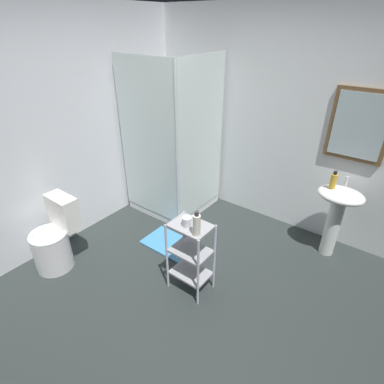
{
  "coord_description": "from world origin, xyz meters",
  "views": [
    {
      "loc": [
        1.17,
        -1.55,
        2.3
      ],
      "look_at": [
        -0.42,
        0.56,
        0.81
      ],
      "focal_mm": 28.6,
      "sensor_mm": 36.0,
      "label": 1
    }
  ],
  "objects_px": {
    "rinse_cup": "(187,222)",
    "lotion_bottle_white": "(197,225)",
    "bath_mat": "(169,243)",
    "hand_soap_bottle": "(333,181)",
    "storage_cart": "(191,252)",
    "toilet": "(55,240)",
    "pedestal_sink": "(337,209)",
    "shower_stall": "(175,179)"
  },
  "relations": [
    {
      "from": "storage_cart",
      "to": "bath_mat",
      "type": "distance_m",
      "value": 0.83
    },
    {
      "from": "hand_soap_bottle",
      "to": "bath_mat",
      "type": "relative_size",
      "value": 0.31
    },
    {
      "from": "storage_cart",
      "to": "lotion_bottle_white",
      "type": "bearing_deg",
      "value": -32.65
    },
    {
      "from": "toilet",
      "to": "lotion_bottle_white",
      "type": "relative_size",
      "value": 3.3
    },
    {
      "from": "shower_stall",
      "to": "pedestal_sink",
      "type": "xyz_separation_m",
      "value": [
        1.96,
        0.31,
        0.12
      ]
    },
    {
      "from": "pedestal_sink",
      "to": "hand_soap_bottle",
      "type": "height_order",
      "value": "hand_soap_bottle"
    },
    {
      "from": "hand_soap_bottle",
      "to": "lotion_bottle_white",
      "type": "distance_m",
      "value": 1.56
    },
    {
      "from": "bath_mat",
      "to": "toilet",
      "type": "bearing_deg",
      "value": -127.11
    },
    {
      "from": "pedestal_sink",
      "to": "rinse_cup",
      "type": "relative_size",
      "value": 9.29
    },
    {
      "from": "lotion_bottle_white",
      "to": "bath_mat",
      "type": "bearing_deg",
      "value": 148.12
    },
    {
      "from": "rinse_cup",
      "to": "bath_mat",
      "type": "height_order",
      "value": "rinse_cup"
    },
    {
      "from": "rinse_cup",
      "to": "shower_stall",
      "type": "bearing_deg",
      "value": 134.41
    },
    {
      "from": "storage_cart",
      "to": "pedestal_sink",
      "type": "bearing_deg",
      "value": 55.7
    },
    {
      "from": "shower_stall",
      "to": "rinse_cup",
      "type": "height_order",
      "value": "shower_stall"
    },
    {
      "from": "rinse_cup",
      "to": "bath_mat",
      "type": "bearing_deg",
      "value": 145.57
    },
    {
      "from": "shower_stall",
      "to": "toilet",
      "type": "height_order",
      "value": "shower_stall"
    },
    {
      "from": "pedestal_sink",
      "to": "storage_cart",
      "type": "height_order",
      "value": "pedestal_sink"
    },
    {
      "from": "pedestal_sink",
      "to": "lotion_bottle_white",
      "type": "bearing_deg",
      "value": -119.12
    },
    {
      "from": "toilet",
      "to": "lotion_bottle_white",
      "type": "xyz_separation_m",
      "value": [
        1.45,
        0.51,
        0.53
      ]
    },
    {
      "from": "hand_soap_bottle",
      "to": "rinse_cup",
      "type": "distance_m",
      "value": 1.58
    },
    {
      "from": "toilet",
      "to": "hand_soap_bottle",
      "type": "xyz_separation_m",
      "value": [
        2.14,
        1.9,
        0.58
      ]
    },
    {
      "from": "rinse_cup",
      "to": "lotion_bottle_white",
      "type": "bearing_deg",
      "value": -20.03
    },
    {
      "from": "storage_cart",
      "to": "rinse_cup",
      "type": "xyz_separation_m",
      "value": [
        -0.02,
        -0.03,
        0.35
      ]
    },
    {
      "from": "rinse_cup",
      "to": "bath_mat",
      "type": "distance_m",
      "value": 1.05
    },
    {
      "from": "toilet",
      "to": "bath_mat",
      "type": "distance_m",
      "value": 1.24
    },
    {
      "from": "toilet",
      "to": "rinse_cup",
      "type": "height_order",
      "value": "rinse_cup"
    },
    {
      "from": "storage_cart",
      "to": "hand_soap_bottle",
      "type": "xyz_separation_m",
      "value": [
        0.81,
        1.32,
        0.45
      ]
    },
    {
      "from": "storage_cart",
      "to": "lotion_bottle_white",
      "type": "relative_size",
      "value": 3.21
    },
    {
      "from": "pedestal_sink",
      "to": "rinse_cup",
      "type": "xyz_separation_m",
      "value": [
        -0.93,
        -1.36,
        0.2
      ]
    },
    {
      "from": "storage_cart",
      "to": "lotion_bottle_white",
      "type": "distance_m",
      "value": 0.43
    },
    {
      "from": "hand_soap_bottle",
      "to": "lotion_bottle_white",
      "type": "xyz_separation_m",
      "value": [
        -0.69,
        -1.4,
        -0.05
      ]
    },
    {
      "from": "pedestal_sink",
      "to": "storage_cart",
      "type": "bearing_deg",
      "value": -124.3
    },
    {
      "from": "toilet",
      "to": "lotion_bottle_white",
      "type": "distance_m",
      "value": 1.62
    },
    {
      "from": "toilet",
      "to": "storage_cart",
      "type": "xyz_separation_m",
      "value": [
        1.33,
        0.59,
        0.12
      ]
    },
    {
      "from": "rinse_cup",
      "to": "bath_mat",
      "type": "xyz_separation_m",
      "value": [
        -0.58,
        0.4,
        -0.77
      ]
    },
    {
      "from": "bath_mat",
      "to": "pedestal_sink",
      "type": "bearing_deg",
      "value": 32.53
    },
    {
      "from": "storage_cart",
      "to": "rinse_cup",
      "type": "height_order",
      "value": "rinse_cup"
    },
    {
      "from": "bath_mat",
      "to": "shower_stall",
      "type": "bearing_deg",
      "value": 124.47
    },
    {
      "from": "shower_stall",
      "to": "storage_cart",
      "type": "relative_size",
      "value": 2.7
    },
    {
      "from": "storage_cart",
      "to": "bath_mat",
      "type": "xyz_separation_m",
      "value": [
        -0.6,
        0.37,
        -0.43
      ]
    },
    {
      "from": "shower_stall",
      "to": "lotion_bottle_white",
      "type": "xyz_separation_m",
      "value": [
        1.17,
        -1.1,
        0.38
      ]
    },
    {
      "from": "shower_stall",
      "to": "bath_mat",
      "type": "xyz_separation_m",
      "value": [
        0.45,
        -0.65,
        -0.45
      ]
    }
  ]
}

